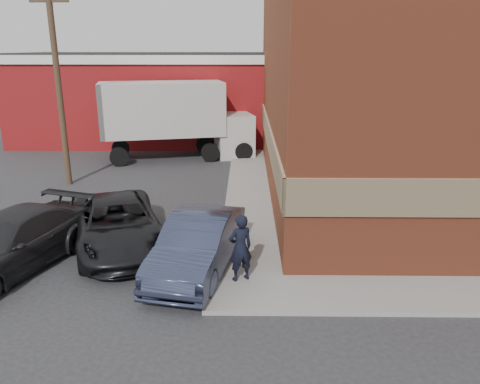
% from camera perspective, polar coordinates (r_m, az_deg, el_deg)
% --- Properties ---
extents(ground, '(90.00, 90.00, 0.00)m').
position_cam_1_polar(ground, '(12.69, -1.62, -10.52)').
color(ground, '#28282B').
rests_on(ground, ground).
extents(brick_building, '(14.25, 18.25, 9.36)m').
position_cam_1_polar(brick_building, '(21.77, 22.89, 12.68)').
color(brick_building, brown).
rests_on(brick_building, ground).
extents(sidewalk_west, '(1.80, 18.00, 0.12)m').
position_cam_1_polar(sidewalk_west, '(21.05, 1.00, 1.08)').
color(sidewalk_west, gray).
rests_on(sidewalk_west, ground).
extents(warehouse, '(16.30, 8.30, 5.60)m').
position_cam_1_polar(warehouse, '(32.04, -11.16, 11.35)').
color(warehouse, maroon).
rests_on(warehouse, ground).
extents(utility_pole, '(2.00, 0.26, 9.00)m').
position_cam_1_polar(utility_pole, '(21.78, -21.36, 13.02)').
color(utility_pole, '#4E3727').
rests_on(utility_pole, ground).
extents(man, '(0.77, 0.66, 1.79)m').
position_cam_1_polar(man, '(12.01, 0.04, -6.81)').
color(man, black).
rests_on(man, sidewalk_south).
extents(sedan, '(2.56, 4.99, 1.57)m').
position_cam_1_polar(sedan, '(12.86, -5.14, -6.33)').
color(sedan, '#2D344C').
rests_on(sedan, ground).
extents(suv_a, '(4.23, 5.95, 1.50)m').
position_cam_1_polar(suv_a, '(14.78, -14.67, -3.77)').
color(suv_a, black).
rests_on(suv_a, ground).
extents(suv_b, '(3.82, 5.80, 1.56)m').
position_cam_1_polar(suv_b, '(14.34, -26.30, -5.60)').
color(suv_b, '#232325').
rests_on(suv_b, ground).
extents(box_truck, '(8.78, 4.32, 4.16)m').
position_cam_1_polar(box_truck, '(25.86, -7.58, 9.27)').
color(box_truck, beige).
rests_on(box_truck, ground).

